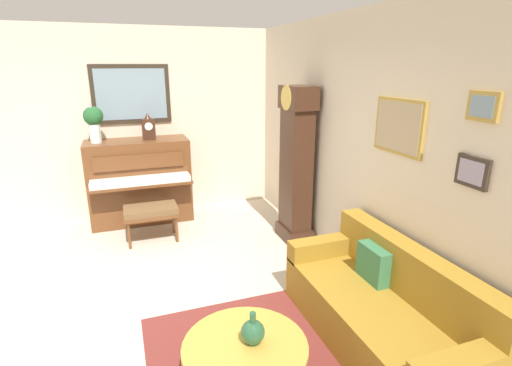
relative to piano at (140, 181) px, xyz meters
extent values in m
cube|color=beige|center=(2.23, -0.26, -0.67)|extent=(6.40, 6.00, 0.10)
cube|color=beige|center=(-0.37, -0.26, 0.78)|extent=(0.10, 4.90, 2.80)
cube|color=#33281E|center=(-0.30, 0.00, 1.23)|extent=(0.03, 1.10, 0.84)
cube|color=#7A93A3|center=(-0.29, 0.00, 1.23)|extent=(0.01, 0.98, 0.72)
cube|color=beige|center=(2.23, 2.14, 0.78)|extent=(5.30, 0.10, 2.80)
cube|color=#33281E|center=(3.78, 2.08, 0.93)|extent=(0.26, 0.03, 0.22)
cube|color=#998EA8|center=(3.78, 2.06, 0.93)|extent=(0.20, 0.01, 0.16)
cube|color=#B28E3D|center=(3.78, 2.08, 1.38)|extent=(0.24, 0.03, 0.20)
cube|color=#7A93A3|center=(3.78, 2.06, 1.38)|extent=(0.18, 0.01, 0.14)
cube|color=#B28E3D|center=(2.98, 2.08, 1.13)|extent=(0.60, 0.03, 0.48)
cube|color=tan|center=(2.98, 2.06, 1.13)|extent=(0.54, 0.01, 0.42)
cube|color=brown|center=(-0.02, 0.00, -0.01)|extent=(0.60, 1.44, 1.22)
cube|color=brown|center=(0.41, 0.00, 0.06)|extent=(0.28, 1.38, 0.04)
cube|color=white|center=(0.41, 0.00, 0.12)|extent=(0.26, 1.32, 0.08)
cube|color=brown|center=(0.30, 0.00, 0.36)|extent=(0.03, 1.20, 0.20)
cube|color=brown|center=(0.79, 0.07, -0.24)|extent=(0.42, 0.70, 0.04)
cube|color=brown|center=(0.79, 0.07, -0.18)|extent=(0.40, 0.68, 0.08)
cylinder|color=brown|center=(0.95, -0.23, -0.44)|extent=(0.04, 0.04, 0.36)
cylinder|color=brown|center=(0.95, 0.37, -0.44)|extent=(0.04, 0.04, 0.36)
cylinder|color=brown|center=(0.63, -0.23, -0.44)|extent=(0.04, 0.04, 0.36)
cylinder|color=brown|center=(0.63, 0.37, -0.44)|extent=(0.04, 0.04, 0.36)
cube|color=#3D2316|center=(1.37, 1.88, -0.53)|extent=(0.52, 0.34, 0.18)
cube|color=#3D2316|center=(1.37, 1.88, 0.27)|extent=(0.44, 0.28, 1.78)
cube|color=#3D2316|center=(1.37, 1.88, 1.26)|extent=(0.52, 0.32, 0.28)
cylinder|color=gold|center=(1.37, 1.72, 1.26)|extent=(0.30, 0.02, 0.30)
cylinder|color=gold|center=(1.37, 1.83, 0.33)|extent=(0.03, 0.03, 0.70)
cube|color=olive|center=(3.49, 1.64, -0.41)|extent=(1.90, 0.80, 0.42)
cube|color=olive|center=(3.49, 1.94, 0.00)|extent=(1.90, 0.20, 0.44)
cube|color=olive|center=(2.63, 1.64, -0.12)|extent=(0.18, 0.80, 0.20)
cube|color=#38754C|center=(3.19, 1.78, -0.04)|extent=(0.34, 0.12, 0.32)
cylinder|color=gold|center=(3.60, 0.46, -0.23)|extent=(0.88, 0.88, 0.04)
torus|color=#4C2B19|center=(3.60, 0.46, -0.23)|extent=(0.88, 0.88, 0.04)
cylinder|color=#4C2B19|center=(3.60, 0.82, -0.43)|extent=(0.04, 0.04, 0.37)
cylinder|color=#4C2B19|center=(3.24, 0.46, -0.43)|extent=(0.04, 0.04, 0.37)
cube|color=#3D2316|center=(0.00, 0.18, 0.76)|extent=(0.12, 0.18, 0.30)
cylinder|color=white|center=(0.06, 0.18, 0.81)|extent=(0.01, 0.11, 0.11)
cone|color=#3D2316|center=(0.00, 0.18, 0.95)|extent=(0.10, 0.10, 0.08)
cylinder|color=silver|center=(0.00, -0.53, 0.74)|extent=(0.15, 0.15, 0.26)
sphere|color=#235B2D|center=(0.00, -0.53, 0.98)|extent=(0.26, 0.26, 0.26)
cone|color=#D199B7|center=(0.03, -0.55, 1.11)|extent=(0.06, 0.06, 0.16)
cylinder|color=#234C33|center=(3.59, 0.52, -0.20)|extent=(0.09, 0.09, 0.01)
sphere|color=#285638|center=(3.59, 0.52, -0.13)|extent=(0.17, 0.17, 0.17)
cylinder|color=#285638|center=(3.59, 0.52, -0.01)|extent=(0.04, 0.04, 0.08)
camera|label=1|loc=(5.72, -0.21, 1.65)|focal=27.13mm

